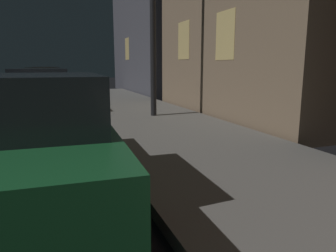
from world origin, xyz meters
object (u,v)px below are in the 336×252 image
object	(u,v)px
car_green	(27,142)
car_red	(46,77)
car_silver	(41,92)
car_yellow_cab	(44,82)

from	to	relation	value
car_green	car_red	bearing A→B (deg)	89.99
car_silver	car_yellow_cab	size ratio (longest dim) A/B	1.02
car_silver	car_green	bearing A→B (deg)	-90.02
car_silver	car_yellow_cab	bearing A→B (deg)	89.99
car_green	car_red	distance (m)	20.40
car_yellow_cab	car_green	bearing A→B (deg)	-90.01
car_silver	car_red	size ratio (longest dim) A/B	0.96
car_silver	car_red	xyz separation A→B (m)	(0.00, 13.62, 0.00)
car_red	car_yellow_cab	bearing A→B (deg)	-90.00
car_green	car_silver	xyz separation A→B (m)	(0.00, 6.78, 0.01)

